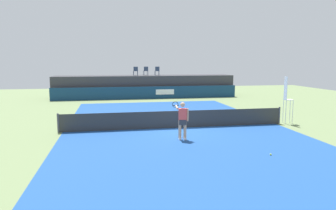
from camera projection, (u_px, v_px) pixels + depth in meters
name	position (u px, v px, depth m)	size (l,w,h in m)	color
ground_plane	(166.00, 118.00, 20.17)	(48.00, 48.00, 0.00)	#6B7F51
court_inner	(176.00, 128.00, 17.25)	(12.00, 22.00, 0.00)	#1C478C
sponsor_wall	(147.00, 93.00, 30.31)	(18.00, 0.22, 1.20)	navy
spectator_platform	(145.00, 86.00, 31.99)	(18.00, 2.80, 2.20)	#38383D
spectator_chair_far_left	(136.00, 71.00, 31.47)	(0.45, 0.45, 0.89)	#2D3D56
spectator_chair_left	(146.00, 70.00, 31.94)	(0.48, 0.48, 0.89)	#2D3D56
spectator_chair_center	(157.00, 70.00, 31.86)	(0.45, 0.45, 0.89)	#2D3D56
umpire_chair	(287.00, 97.00, 18.25)	(0.51, 0.51, 2.76)	white
tennis_net	(176.00, 119.00, 17.19)	(12.40, 0.02, 0.95)	#2D2D2D
net_post_near	(58.00, 123.00, 16.06)	(0.10, 0.10, 1.00)	#4C4C51
net_post_far	(279.00, 115.00, 18.31)	(0.10, 0.10, 1.00)	#4C4C51
tennis_player	(182.00, 119.00, 14.59)	(0.60, 1.17, 1.77)	white
tennis_ball	(271.00, 154.00, 12.22)	(0.07, 0.07, 0.07)	#D8EA33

